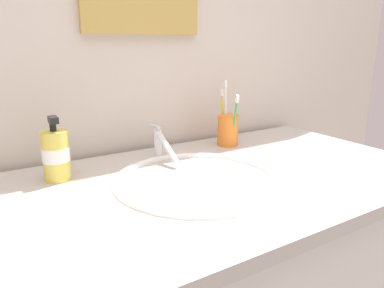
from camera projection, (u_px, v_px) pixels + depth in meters
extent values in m
cube|color=beige|center=(140.00, 40.00, 1.14)|extent=(2.48, 0.04, 2.40)
cube|color=#BCB7AD|center=(204.00, 185.00, 0.93)|extent=(1.28, 0.67, 0.03)
ellipsoid|color=white|center=(198.00, 196.00, 0.93)|extent=(0.37, 0.37, 0.08)
torus|color=white|center=(198.00, 181.00, 0.92)|extent=(0.43, 0.43, 0.02)
cylinder|color=#595B60|center=(198.00, 210.00, 0.94)|extent=(0.03, 0.03, 0.01)
cylinder|color=silver|center=(158.00, 144.00, 1.09)|extent=(0.02, 0.02, 0.09)
cylinder|color=silver|center=(167.00, 147.00, 1.04)|extent=(0.02, 0.12, 0.08)
cylinder|color=silver|center=(155.00, 126.00, 1.08)|extent=(0.01, 0.05, 0.01)
cylinder|color=orange|center=(228.00, 130.00, 1.22)|extent=(0.07, 0.07, 0.10)
cylinder|color=green|center=(234.00, 122.00, 1.18)|extent=(0.02, 0.05, 0.16)
cube|color=white|center=(237.00, 99.00, 1.15)|extent=(0.01, 0.02, 0.03)
cylinder|color=yellow|center=(223.00, 118.00, 1.24)|extent=(0.02, 0.04, 0.17)
cube|color=white|center=(222.00, 93.00, 1.23)|extent=(0.01, 0.02, 0.03)
cylinder|color=white|center=(226.00, 114.00, 1.23)|extent=(0.01, 0.03, 0.20)
cube|color=white|center=(225.00, 84.00, 1.21)|extent=(0.01, 0.02, 0.03)
cylinder|color=#DBCC4C|center=(56.00, 156.00, 0.91)|extent=(0.07, 0.07, 0.13)
cylinder|color=black|center=(53.00, 127.00, 0.89)|extent=(0.02, 0.02, 0.02)
cube|color=black|center=(53.00, 120.00, 0.87)|extent=(0.02, 0.04, 0.02)
cylinder|color=white|center=(56.00, 154.00, 0.91)|extent=(0.07, 0.07, 0.04)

